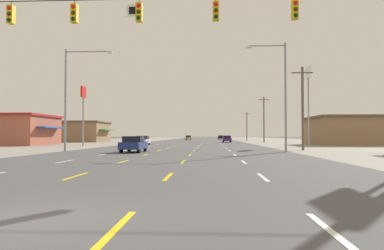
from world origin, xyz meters
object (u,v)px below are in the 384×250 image
(sedan_inner_left_midfar, at_px, (188,138))
(streetlight_left_row_0, at_px, (71,92))
(sedan_far_left_near, at_px, (143,140))
(pole_sign_left_row_1, at_px, (83,102))
(streetlight_right_row_0, at_px, (282,90))
(pole_sign_right_row_1, at_px, (308,86))
(sedan_far_right_far, at_px, (221,137))
(sedan_far_right_mid, at_px, (227,139))
(sedan_inner_left_nearest, at_px, (134,144))

(sedan_inner_left_midfar, bearing_deg, streetlight_left_row_0, -94.15)
(sedan_far_left_near, relative_size, pole_sign_left_row_1, 0.52)
(streetlight_right_row_0, bearing_deg, pole_sign_right_row_1, 67.86)
(pole_sign_right_row_1, bearing_deg, sedan_far_left_near, 167.85)
(pole_sign_right_row_1, bearing_deg, pole_sign_left_row_1, 177.88)
(sedan_far_right_far, height_order, streetlight_right_row_0, streetlight_right_row_0)
(sedan_far_right_mid, bearing_deg, streetlight_right_row_0, -86.31)
(streetlight_left_row_0, bearing_deg, pole_sign_right_row_1, 33.03)
(sedan_inner_left_nearest, bearing_deg, pole_sign_left_row_1, 121.19)
(sedan_inner_left_nearest, xyz_separation_m, sedan_far_right_mid, (10.54, 45.24, 0.00))
(pole_sign_left_row_1, height_order, streetlight_right_row_0, streetlight_right_row_0)
(pole_sign_left_row_1, height_order, streetlight_left_row_0, streetlight_left_row_0)
(pole_sign_right_row_1, bearing_deg, sedan_inner_left_nearest, -139.20)
(pole_sign_left_row_1, xyz_separation_m, pole_sign_right_row_1, (31.83, -1.18, 1.94))
(sedan_far_right_mid, bearing_deg, streetlight_left_row_0, -110.31)
(sedan_inner_left_nearest, distance_m, pole_sign_left_row_1, 22.69)
(sedan_far_right_far, distance_m, pole_sign_left_row_1, 80.94)
(streetlight_right_row_0, bearing_deg, sedan_inner_left_nearest, -178.18)
(sedan_inner_left_nearest, bearing_deg, streetlight_left_row_0, 175.97)
(sedan_far_left_near, height_order, sedan_far_right_mid, same)
(pole_sign_right_row_1, height_order, streetlight_right_row_0, pole_sign_right_row_1)
(sedan_far_left_near, relative_size, streetlight_right_row_0, 0.45)
(streetlight_right_row_0, bearing_deg, sedan_far_left_near, 127.05)
(sedan_inner_left_midfar, distance_m, pole_sign_left_row_1, 66.38)
(streetlight_left_row_0, bearing_deg, pole_sign_left_row_1, 106.20)
(sedan_inner_left_midfar, relative_size, pole_sign_left_row_1, 0.52)
(sedan_inner_left_nearest, xyz_separation_m, sedan_far_left_near, (-3.44, 22.78, 0.00))
(sedan_far_right_far, distance_m, pole_sign_right_row_1, 79.79)
(sedan_far_right_mid, distance_m, pole_sign_left_row_1, 34.79)
(pole_sign_right_row_1, bearing_deg, sedan_far_right_mid, 109.72)
(sedan_far_left_near, relative_size, sedan_far_right_far, 1.00)
(sedan_inner_left_midfar, bearing_deg, sedan_far_left_near, -93.23)
(sedan_far_right_mid, relative_size, sedan_far_right_far, 1.00)
(sedan_far_right_far, bearing_deg, sedan_inner_left_nearest, -96.34)
(sedan_far_right_mid, xyz_separation_m, streetlight_right_row_0, (2.89, -44.82, 4.93))
(sedan_far_right_mid, height_order, pole_sign_left_row_1, pole_sign_left_row_1)
(sedan_inner_left_nearest, distance_m, sedan_far_right_far, 97.08)
(sedan_far_right_far, bearing_deg, sedan_far_left_near, -100.87)
(sedan_far_right_mid, distance_m, streetlight_right_row_0, 45.18)
(sedan_far_right_mid, relative_size, streetlight_right_row_0, 0.45)
(sedan_inner_left_midfar, bearing_deg, pole_sign_right_row_1, -72.89)
(sedan_far_left_near, bearing_deg, streetlight_left_row_0, -96.64)
(sedan_inner_left_nearest, height_order, pole_sign_right_row_1, pole_sign_right_row_1)
(pole_sign_left_row_1, relative_size, pole_sign_right_row_1, 0.79)
(sedan_inner_left_nearest, height_order, sedan_far_left_near, same)
(streetlight_left_row_0, bearing_deg, sedan_inner_left_midfar, 85.85)
(sedan_inner_left_nearest, distance_m, sedan_inner_left_midfar, 83.98)
(sedan_inner_left_nearest, xyz_separation_m, streetlight_left_row_0, (-6.05, 0.43, 4.86))
(sedan_far_left_near, relative_size, sedan_far_right_mid, 1.00)
(sedan_inner_left_nearest, relative_size, sedan_inner_left_midfar, 1.00)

